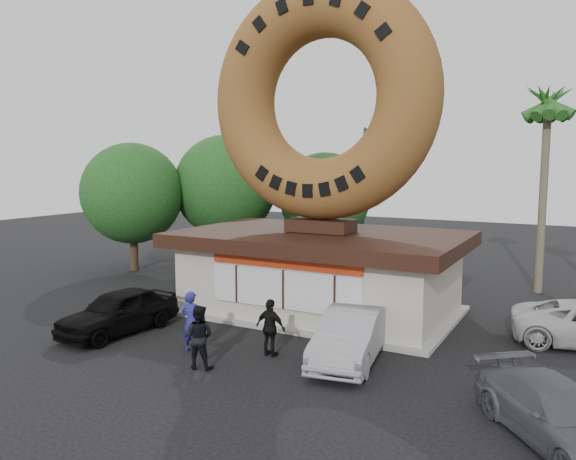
{
  "coord_description": "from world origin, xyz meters",
  "views": [
    {
      "loc": [
        9.52,
        -14.22,
        6.09
      ],
      "look_at": [
        -0.41,
        4.0,
        3.56
      ],
      "focal_mm": 35.0,
      "sensor_mm": 36.0,
      "label": 1
    }
  ],
  "objects_px": {
    "person_left": "(191,321)",
    "car_silver": "(351,336)",
    "donut_shop": "(320,269)",
    "person_center": "(199,337)",
    "car_black": "(119,311)",
    "person_right": "(271,328)",
    "giant_donut": "(322,99)",
    "car_grey": "(557,414)",
    "street_lamp": "(366,190)"
  },
  "relations": [
    {
      "from": "giant_donut",
      "to": "car_silver",
      "type": "height_order",
      "value": "giant_donut"
    },
    {
      "from": "person_center",
      "to": "car_grey",
      "type": "xyz_separation_m",
      "value": [
        9.59,
        0.14,
        -0.3
      ]
    },
    {
      "from": "street_lamp",
      "to": "car_grey",
      "type": "distance_m",
      "value": 20.8
    },
    {
      "from": "street_lamp",
      "to": "person_left",
      "type": "bearing_deg",
      "value": -89.05
    },
    {
      "from": "person_center",
      "to": "car_grey",
      "type": "height_order",
      "value": "person_center"
    },
    {
      "from": "giant_donut",
      "to": "person_center",
      "type": "bearing_deg",
      "value": -93.71
    },
    {
      "from": "person_left",
      "to": "car_black",
      "type": "relative_size",
      "value": 0.43
    },
    {
      "from": "person_left",
      "to": "person_right",
      "type": "bearing_deg",
      "value": -165.44
    },
    {
      "from": "donut_shop",
      "to": "car_silver",
      "type": "height_order",
      "value": "donut_shop"
    },
    {
      "from": "person_left",
      "to": "giant_donut",
      "type": "bearing_deg",
      "value": -108.42
    },
    {
      "from": "donut_shop",
      "to": "car_black",
      "type": "relative_size",
      "value": 2.43
    },
    {
      "from": "person_left",
      "to": "car_silver",
      "type": "relative_size",
      "value": 0.42
    },
    {
      "from": "person_right",
      "to": "car_silver",
      "type": "distance_m",
      "value": 2.5
    },
    {
      "from": "person_right",
      "to": "car_grey",
      "type": "relative_size",
      "value": 0.4
    },
    {
      "from": "person_center",
      "to": "person_right",
      "type": "relative_size",
      "value": 1.04
    },
    {
      "from": "car_black",
      "to": "car_silver",
      "type": "relative_size",
      "value": 0.98
    },
    {
      "from": "car_silver",
      "to": "car_grey",
      "type": "relative_size",
      "value": 1.04
    },
    {
      "from": "car_grey",
      "to": "donut_shop",
      "type": "bearing_deg",
      "value": 102.9
    },
    {
      "from": "street_lamp",
      "to": "person_left",
      "type": "height_order",
      "value": "street_lamp"
    },
    {
      "from": "person_center",
      "to": "person_right",
      "type": "bearing_deg",
      "value": -139.29
    },
    {
      "from": "person_right",
      "to": "car_silver",
      "type": "bearing_deg",
      "value": -155.72
    },
    {
      "from": "person_right",
      "to": "car_black",
      "type": "bearing_deg",
      "value": 9.79
    },
    {
      "from": "car_black",
      "to": "car_grey",
      "type": "relative_size",
      "value": 1.01
    },
    {
      "from": "giant_donut",
      "to": "person_right",
      "type": "xyz_separation_m",
      "value": [
        0.87,
        -5.49,
        -7.59
      ]
    },
    {
      "from": "giant_donut",
      "to": "car_grey",
      "type": "relative_size",
      "value": 2.07
    },
    {
      "from": "person_center",
      "to": "car_black",
      "type": "relative_size",
      "value": 0.41
    },
    {
      "from": "person_right",
      "to": "car_black",
      "type": "relative_size",
      "value": 0.4
    },
    {
      "from": "donut_shop",
      "to": "car_silver",
      "type": "bearing_deg",
      "value": -55.21
    },
    {
      "from": "person_left",
      "to": "car_black",
      "type": "bearing_deg",
      "value": -9.85
    },
    {
      "from": "street_lamp",
      "to": "person_left",
      "type": "xyz_separation_m",
      "value": [
        0.27,
        -16.34,
        -3.49
      ]
    },
    {
      "from": "person_right",
      "to": "car_silver",
      "type": "height_order",
      "value": "person_right"
    },
    {
      "from": "car_black",
      "to": "street_lamp",
      "type": "bearing_deg",
      "value": 83.57
    },
    {
      "from": "donut_shop",
      "to": "person_left",
      "type": "distance_m",
      "value": 6.56
    },
    {
      "from": "street_lamp",
      "to": "person_center",
      "type": "distance_m",
      "value": 17.8
    },
    {
      "from": "person_left",
      "to": "car_grey",
      "type": "bearing_deg",
      "value": 170.72
    },
    {
      "from": "person_right",
      "to": "car_grey",
      "type": "xyz_separation_m",
      "value": [
        8.24,
        -1.76,
        -0.26
      ]
    },
    {
      "from": "giant_donut",
      "to": "person_left",
      "type": "bearing_deg",
      "value": -104.04
    },
    {
      "from": "giant_donut",
      "to": "person_right",
      "type": "height_order",
      "value": "giant_donut"
    },
    {
      "from": "giant_donut",
      "to": "donut_shop",
      "type": "bearing_deg",
      "value": -90.0
    },
    {
      "from": "street_lamp",
      "to": "person_center",
      "type": "bearing_deg",
      "value": -85.48
    },
    {
      "from": "donut_shop",
      "to": "car_grey",
      "type": "xyz_separation_m",
      "value": [
        9.11,
        -7.24,
        -1.11
      ]
    },
    {
      "from": "person_left",
      "to": "car_grey",
      "type": "xyz_separation_m",
      "value": [
        10.69,
        -0.92,
        -0.33
      ]
    },
    {
      "from": "giant_donut",
      "to": "car_black",
      "type": "bearing_deg",
      "value": -130.5
    },
    {
      "from": "giant_donut",
      "to": "person_center",
      "type": "distance_m",
      "value": 10.58
    },
    {
      "from": "person_left",
      "to": "donut_shop",
      "type": "bearing_deg",
      "value": -108.45
    },
    {
      "from": "donut_shop",
      "to": "car_silver",
      "type": "xyz_separation_m",
      "value": [
        3.23,
        -4.65,
        -0.99
      ]
    },
    {
      "from": "car_silver",
      "to": "car_grey",
      "type": "height_order",
      "value": "car_silver"
    },
    {
      "from": "person_center",
      "to": "car_black",
      "type": "bearing_deg",
      "value": -30.57
    },
    {
      "from": "car_black",
      "to": "donut_shop",
      "type": "bearing_deg",
      "value": 54.53
    },
    {
      "from": "car_grey",
      "to": "person_left",
      "type": "bearing_deg",
      "value": 136.46
    }
  ]
}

